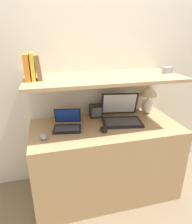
# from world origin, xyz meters

# --- Properties ---
(ground_plane) EXTENTS (12.00, 12.00, 0.00)m
(ground_plane) POSITION_xyz_m (0.00, 0.00, 0.00)
(ground_plane) COLOR #7A664C
(wall_back) EXTENTS (6.00, 0.05, 2.40)m
(wall_back) POSITION_xyz_m (0.00, 0.72, 1.20)
(wall_back) COLOR silver
(wall_back) RESTS_ON ground_plane
(desk) EXTENTS (1.40, 0.66, 0.75)m
(desk) POSITION_xyz_m (0.00, 0.33, 0.37)
(desk) COLOR tan
(desk) RESTS_ON ground_plane
(back_riser) EXTENTS (1.40, 0.04, 1.18)m
(back_riser) POSITION_xyz_m (0.00, 0.68, 0.59)
(back_riser) COLOR silver
(back_riser) RESTS_ON ground_plane
(shelf) EXTENTS (1.40, 0.59, 0.03)m
(shelf) POSITION_xyz_m (0.00, 0.40, 1.19)
(shelf) COLOR tan
(shelf) RESTS_ON back_riser
(table_lamp) EXTENTS (0.21, 0.21, 0.33)m
(table_lamp) POSITION_xyz_m (0.52, 0.53, 0.96)
(table_lamp) COLOR white
(table_lamp) RESTS_ON desk
(laptop_large) EXTENTS (0.42, 0.40, 0.26)m
(laptop_large) POSITION_xyz_m (0.18, 0.40, 0.81)
(laptop_large) COLOR black
(laptop_large) RESTS_ON desk
(laptop_small) EXTENTS (0.28, 0.26, 0.17)m
(laptop_small) POSITION_xyz_m (-0.36, 0.37, 0.79)
(laptop_small) COLOR black
(laptop_small) RESTS_ON desk
(computer_mouse) EXTENTS (0.06, 0.10, 0.04)m
(computer_mouse) POSITION_xyz_m (-0.06, 0.22, 0.77)
(computer_mouse) COLOR black
(computer_mouse) RESTS_ON desk
(second_mouse) EXTENTS (0.07, 0.10, 0.04)m
(second_mouse) POSITION_xyz_m (-0.57, 0.22, 0.77)
(second_mouse) COLOR #99999E
(second_mouse) RESTS_ON desk
(router_box) EXTENTS (0.12, 0.09, 0.13)m
(router_box) POSITION_xyz_m (-0.04, 0.56, 0.81)
(router_box) COLOR black
(router_box) RESTS_ON desk
(book_orange) EXTENTS (0.04, 0.17, 0.21)m
(book_orange) POSITION_xyz_m (-0.65, 0.40, 1.31)
(book_orange) COLOR orange
(book_orange) RESTS_ON shelf
(book_yellow) EXTENTS (0.03, 0.16, 0.22)m
(book_yellow) POSITION_xyz_m (-0.60, 0.40, 1.31)
(book_yellow) COLOR gold
(book_yellow) RESTS_ON shelf
(book_brown) EXTENTS (0.05, 0.14, 0.20)m
(book_brown) POSITION_xyz_m (-0.56, 0.40, 1.30)
(book_brown) COLOR brown
(book_brown) RESTS_ON shelf
(shelf_gadget) EXTENTS (0.08, 0.06, 0.06)m
(shelf_gadget) POSITION_xyz_m (0.63, 0.40, 1.23)
(shelf_gadget) COLOR #99999E
(shelf_gadget) RESTS_ON shelf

